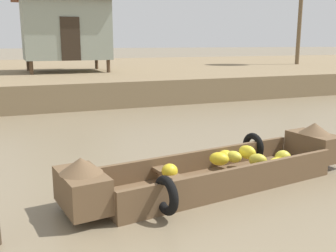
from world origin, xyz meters
TOP-DOWN VIEW (x-y plane):
  - ground_plane at (0.00, 10.00)m, footprint 300.00×300.00m
  - riverbank_strip at (0.00, 23.14)m, footprint 160.00×20.00m
  - banana_boat at (1.44, 5.48)m, footprint 5.01×2.14m
  - stilt_house_mid_left at (0.98, 18.87)m, footprint 4.36×3.41m

SIDE VIEW (x-z plane):
  - ground_plane at x=0.00m, z-range 0.00..0.00m
  - banana_boat at x=1.44m, z-range -0.13..0.67m
  - riverbank_strip at x=0.00m, z-range 0.00..0.91m
  - stilt_house_mid_left at x=0.98m, z-range 0.96..4.86m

